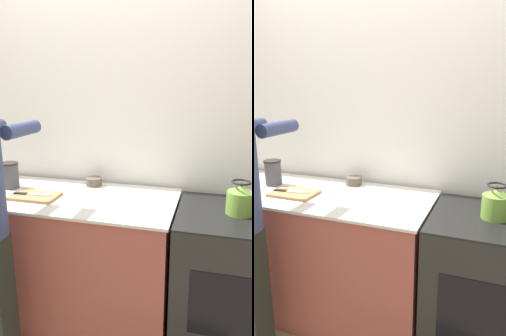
% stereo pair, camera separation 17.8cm
% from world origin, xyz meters
% --- Properties ---
extents(wall_back, '(8.00, 0.05, 2.60)m').
position_xyz_m(wall_back, '(0.00, 0.75, 1.30)').
color(wall_back, white).
rests_on(wall_back, ground_plane).
extents(counter, '(1.81, 0.71, 0.91)m').
position_xyz_m(counter, '(-0.38, 0.34, 0.45)').
color(counter, '#9E4C42').
rests_on(counter, ground_plane).
extents(oven, '(0.74, 0.67, 0.90)m').
position_xyz_m(oven, '(0.91, 0.33, 0.45)').
color(oven, black).
rests_on(oven, ground_plane).
extents(cutting_board, '(0.31, 0.21, 0.02)m').
position_xyz_m(cutting_board, '(-0.41, 0.25, 0.92)').
color(cutting_board, '#A87A4C').
rests_on(cutting_board, counter).
extents(knife, '(0.26, 0.06, 0.01)m').
position_xyz_m(knife, '(-0.44, 0.25, 0.93)').
color(knife, silver).
rests_on(knife, cutting_board).
extents(kettle, '(0.16, 0.16, 0.20)m').
position_xyz_m(kettle, '(0.90, 0.33, 0.98)').
color(kettle, olive).
rests_on(kettle, oven).
extents(bowl_prep, '(0.12, 0.12, 0.06)m').
position_xyz_m(bowl_prep, '(-0.12, 0.61, 0.94)').
color(bowl_prep, brown).
rests_on(bowl_prep, counter).
extents(canister_jar, '(0.13, 0.13, 0.19)m').
position_xyz_m(canister_jar, '(-0.69, 0.40, 1.00)').
color(canister_jar, '#4C4C51').
rests_on(canister_jar, counter).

